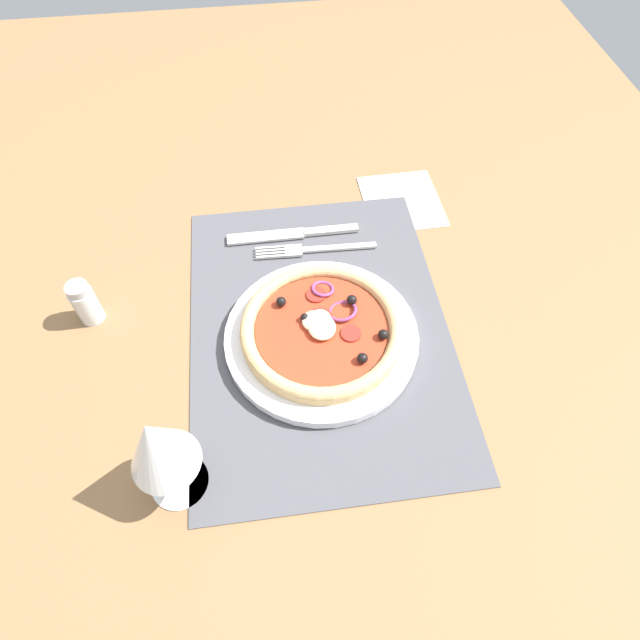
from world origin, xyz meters
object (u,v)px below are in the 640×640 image
at_px(plate, 324,337).
at_px(knife, 292,234).
at_px(wine_glass, 157,446).
at_px(fork, 309,250).
at_px(napkin, 402,201).
at_px(pepper_shaker, 85,303).
at_px(pizza, 324,328).

xyz_separation_m(plate, knife, (0.20, 0.02, -0.00)).
distance_m(knife, wine_glass, 0.41).
relative_size(fork, napkin, 1.33).
bearing_deg(plate, pepper_shaker, 75.30).
bearing_deg(plate, pizza, -22.85).
bearing_deg(pizza, plate, 157.15).
distance_m(plate, pizza, 0.02).
bearing_deg(pizza, pepper_shaker, 75.39).
bearing_deg(fork, knife, -55.36).
bearing_deg(pizza, knife, 6.71).
xyz_separation_m(knife, wine_glass, (-0.36, 0.16, 0.10)).
bearing_deg(pepper_shaker, pizza, -104.61).
xyz_separation_m(plate, fork, (0.16, 0.00, -0.00)).
relative_size(pizza, napkin, 1.54).
distance_m(plate, fork, 0.16).
height_order(fork, napkin, fork).
height_order(knife, napkin, knife).
bearing_deg(pizza, wine_glass, 131.87).
bearing_deg(napkin, wine_glass, 140.30).
distance_m(wine_glass, napkin, 0.55).
bearing_deg(knife, pizza, 96.79).
distance_m(pizza, knife, 0.20).
height_order(plate, fork, plate).
bearing_deg(pepper_shaker, napkin, -69.89).
height_order(pizza, pepper_shaker, pepper_shaker).
bearing_deg(pepper_shaker, knife, -67.85).
bearing_deg(pizza, fork, 0.12).
bearing_deg(plate, knife, 6.64).
height_order(knife, pepper_shaker, pepper_shaker).
xyz_separation_m(pizza, fork, (0.16, 0.00, -0.02)).
distance_m(pizza, wine_glass, 0.26).
distance_m(fork, napkin, 0.19).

